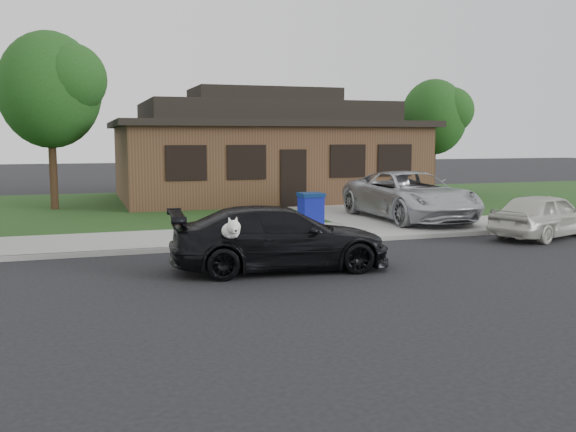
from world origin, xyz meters
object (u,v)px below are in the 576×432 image
object	(u,v)px
sedan	(280,238)
recycling_bin	(311,212)
minivan	(410,195)
white_compact	(545,215)

from	to	relation	value
sedan	recycling_bin	distance (m)	4.82
sedan	minivan	world-z (taller)	minivan
white_compact	sedan	bearing A→B (deg)	83.63
recycling_bin	white_compact	bearing A→B (deg)	-23.98
white_compact	recycling_bin	world-z (taller)	white_compact
minivan	white_compact	world-z (taller)	minivan
sedan	minivan	size ratio (longest dim) A/B	0.86
minivan	white_compact	distance (m)	4.27
recycling_bin	sedan	bearing A→B (deg)	-119.18
sedan	recycling_bin	world-z (taller)	sedan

